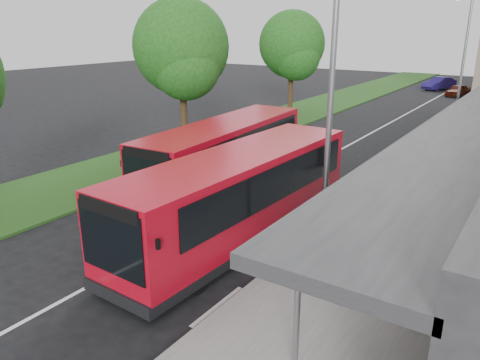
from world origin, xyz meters
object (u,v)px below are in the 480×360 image
Objects in this scene: car_near at (458,90)px; tree_mid at (182,54)px; lamp_post_far at (463,55)px; car_far at (439,83)px; tree_far at (292,49)px; litter_bin at (436,175)px; bollard at (455,131)px; bus_main at (239,197)px; bus_second at (225,155)px; lamp_post_near at (328,92)px.

tree_mid is at bearing -91.56° from car_near.
lamp_post_far reaches higher than car_far.
tree_far reaches higher than litter_bin.
bollard is at bearing -66.50° from car_near.
litter_bin is at bearing -84.13° from bollard.
tree_far is at bearing 90.00° from tree_mid.
bus_main reaches higher than bus_second.
lamp_post_near reaches higher than bus_second.
lamp_post_near is 37.49m from car_near.
lamp_post_near is (11.13, -7.05, -0.34)m from tree_mid.
tree_far is (0.00, 12.00, -0.21)m from tree_mid.
tree_mid is at bearing -140.22° from bollard.
car_near is 0.81× the size of car_far.
lamp_post_far reaches higher than bus_second.
litter_bin is 9.11m from bollard.
bus_second is at bearing -35.37° from tree_mid.
lamp_post_near is 8.75× the size of litter_bin.
lamp_post_near is 2.46× the size of car_near.
litter_bin is (12.73, 0.75, -4.45)m from tree_mid.
car_far is at bearing 97.24° from lamp_post_near.
car_near is at bearing 81.17° from bus_second.
car_far reaches higher than car_near.
bollard is (11.80, 9.82, -4.35)m from tree_mid.
bus_main is at bearing -115.85° from litter_bin.
tree_mid is 34.77m from car_far.
litter_bin is at bearing -54.38° from car_far.
lamp_post_near is 7.07× the size of bollard.
litter_bin is (12.73, -11.25, -4.24)m from tree_far.
tree_far is at bearing 115.83° from bus_main.
tree_far is at bearing 169.53° from bollard.
litter_bin is (7.36, 4.57, -0.78)m from bus_second.
litter_bin is 0.23× the size of car_far.
bus_second is (5.37, -3.81, -3.67)m from tree_mid.
tree_far is 2.31× the size of car_near.
tree_far reaches higher than bollard.
bus_second is (-5.76, 3.24, -3.33)m from lamp_post_near.
bus_main is at bearing -100.20° from bollard.
tree_far is 6.64× the size of bollard.
bollard is at bearing -77.94° from lamp_post_far.
lamp_post_near is at bearing -71.77° from car_near.
car_near is (3.06, 33.92, -0.83)m from bus_second.
lamp_post_near is (11.13, -19.05, -0.13)m from tree_far.
lamp_post_far is (0.00, 20.00, 0.00)m from lamp_post_near.
tree_far is 22.06m from lamp_post_near.
car_near is at bearing 98.94° from lamp_post_far.
car_far is (-5.21, 41.03, -4.06)m from lamp_post_near.
tree_far is 23.14m from car_far.
bus_main is (-2.48, -0.61, -3.29)m from lamp_post_near.
tree_far is at bearing -175.13° from lamp_post_far.
bus_second reaches higher than car_far.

